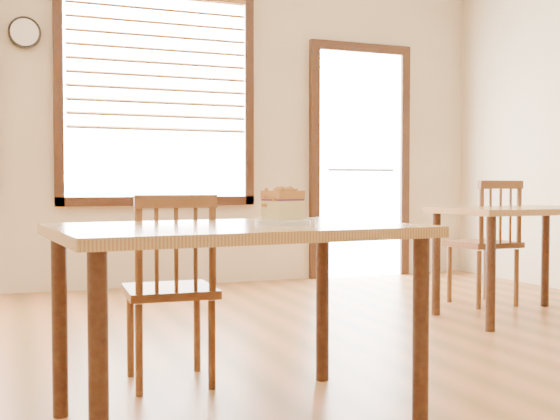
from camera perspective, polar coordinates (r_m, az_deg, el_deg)
name	(u,v)px	position (r m, az deg, el deg)	size (l,w,h in m)	color
window_right	(158,82)	(6.35, -9.89, 10.23)	(1.76, 0.10, 1.96)	white
entry_door	(360,155)	(6.97, 6.53, 4.44)	(1.08, 0.06, 2.29)	white
wall_clock	(24,33)	(6.28, -20.05, 13.39)	(0.26, 0.05, 0.26)	black
cafe_table_main	(235,248)	(2.64, -3.68, -3.14)	(1.38, 0.98, 0.75)	#AC8743
cafe_chair_main	(171,288)	(3.20, -8.85, -6.28)	(0.41, 0.41, 0.87)	brown
cafe_table_second	(521,224)	(5.01, 19.00, -1.07)	(1.09, 0.73, 0.75)	#AC8743
cafe_chair_second	(486,242)	(5.48, 16.42, -2.48)	(0.44, 0.44, 0.94)	brown
plate	(283,222)	(2.66, 0.23, -1.01)	(0.21, 0.21, 0.02)	white
cake_slice	(283,204)	(2.65, 0.22, 0.51)	(0.17, 0.15, 0.13)	tan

